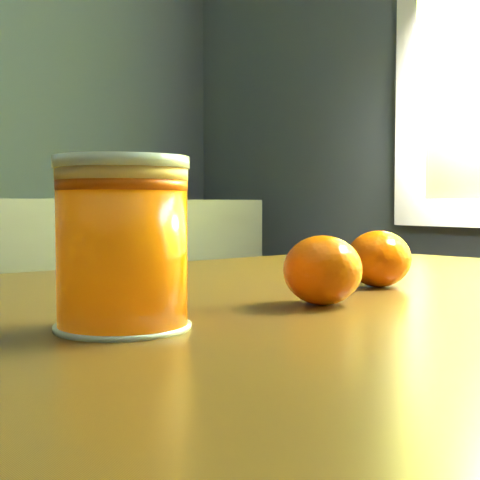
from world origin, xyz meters
TOP-DOWN VIEW (x-y plane):
  - table at (0.93, 0.20)m, footprint 1.15×0.87m
  - juice_glass at (0.73, 0.13)m, footprint 0.09×0.09m
  - orange_front at (0.92, 0.14)m, footprint 0.08×0.08m
  - orange_back at (1.04, 0.20)m, footprint 0.08×0.08m

SIDE VIEW (x-z plane):
  - table at x=0.93m, z-range 0.30..1.10m
  - orange_back at x=1.04m, z-range 0.80..0.86m
  - orange_front at x=0.92m, z-range 0.80..0.86m
  - juice_glass at x=0.73m, z-range 0.80..0.92m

